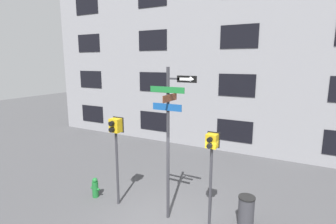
# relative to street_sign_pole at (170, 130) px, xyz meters

# --- Properties ---
(building_facade) EXTENTS (24.00, 0.63, 11.59)m
(building_facade) POSITION_rel_street_sign_pole_xyz_m (0.24, 6.97, 3.09)
(building_facade) COLOR gray
(building_facade) RESTS_ON ground_plane
(street_sign_pole) EXTENTS (1.36, 0.80, 4.47)m
(street_sign_pole) POSITION_rel_street_sign_pole_xyz_m (0.00, 0.00, 0.00)
(street_sign_pole) COLOR #2D2D33
(street_sign_pole) RESTS_ON ground_plane
(pedestrian_signal_left) EXTENTS (0.40, 0.40, 2.90)m
(pedestrian_signal_left) POSITION_rel_street_sign_pole_xyz_m (-1.87, -0.08, -0.41)
(pedestrian_signal_left) COLOR #2D2D33
(pedestrian_signal_left) RESTS_ON ground_plane
(pedestrian_signal_right) EXTENTS (0.35, 0.40, 2.71)m
(pedestrian_signal_right) POSITION_rel_street_sign_pole_xyz_m (1.15, 0.26, -0.60)
(pedestrian_signal_right) COLOR #2D2D33
(pedestrian_signal_right) RESTS_ON ground_plane
(fire_hydrant) EXTENTS (0.37, 0.21, 0.70)m
(fire_hydrant) POSITION_rel_street_sign_pole_xyz_m (-2.85, -0.09, -2.37)
(fire_hydrant) COLOR #196028
(fire_hydrant) RESTS_ON ground_plane
(trash_bin) EXTENTS (0.47, 0.47, 0.91)m
(trash_bin) POSITION_rel_street_sign_pole_xyz_m (2.09, 0.64, -2.25)
(trash_bin) COLOR #333338
(trash_bin) RESTS_ON ground_plane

